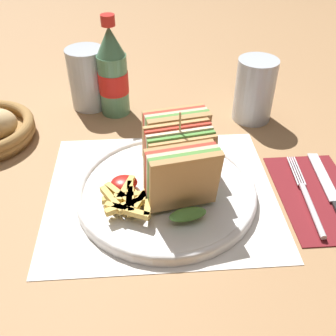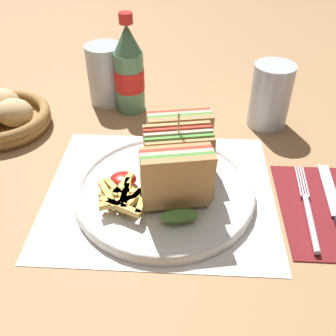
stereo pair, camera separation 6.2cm
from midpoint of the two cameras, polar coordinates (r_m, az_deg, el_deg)
ground_plane at (r=0.64m, az=2.34°, el=-3.22°), size 4.00×4.00×0.00m
placemat at (r=0.64m, az=1.63°, el=-3.54°), size 0.36×0.32×0.00m
plate_main at (r=0.63m, az=2.74°, el=-3.39°), size 0.29×0.29×0.02m
club_sandwich at (r=0.59m, az=4.42°, el=1.10°), size 0.11×0.19×0.13m
fries_pile at (r=0.59m, az=-3.32°, el=-4.24°), size 0.08×0.09×0.02m
ketchup_blob at (r=0.62m, az=-3.69°, el=-1.72°), size 0.04×0.04×0.01m
napkin at (r=0.66m, az=23.77°, el=-5.51°), size 0.12×0.21×0.00m
fork at (r=0.64m, az=22.46°, el=-6.22°), size 0.03×0.19×0.01m
knife at (r=0.67m, az=25.62°, el=-5.42°), size 0.03×0.21×0.00m
coke_bottle_near at (r=0.82m, az=-3.45°, el=13.80°), size 0.06×0.06×0.20m
glass_near at (r=0.81m, az=16.82°, el=9.93°), size 0.08×0.08×0.13m
glass_far at (r=0.87m, az=-6.88°, el=12.80°), size 0.08×0.08×0.13m
bread_basket at (r=0.84m, az=-21.10°, el=6.90°), size 0.19×0.19×0.07m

